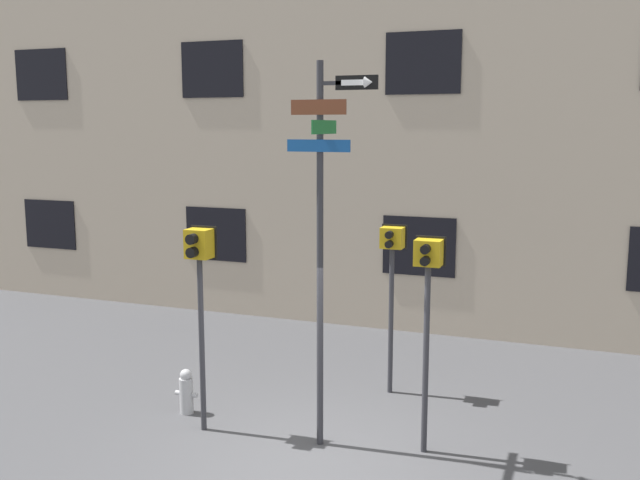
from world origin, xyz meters
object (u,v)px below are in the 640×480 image
(street_sign_pole, at_px, (323,224))
(pedestrian_signal_right, at_px, (428,286))
(pedestrian_signal_left, at_px, (199,271))
(fire_hydrant, at_px, (186,392))
(pedestrian_signal_across, at_px, (392,262))

(street_sign_pole, height_order, pedestrian_signal_right, street_sign_pole)
(pedestrian_signal_left, xyz_separation_m, fire_hydrant, (-0.55, 0.44, -2.01))
(pedestrian_signal_right, bearing_deg, pedestrian_signal_across, 117.09)
(pedestrian_signal_right, distance_m, fire_hydrant, 4.18)
(pedestrian_signal_left, distance_m, pedestrian_signal_right, 3.17)
(street_sign_pole, xyz_separation_m, pedestrian_signal_right, (1.35, 0.28, -0.80))
(pedestrian_signal_across, relative_size, fire_hydrant, 3.99)
(street_sign_pole, xyz_separation_m, pedestrian_signal_left, (-1.80, -0.15, -0.73))
(street_sign_pole, relative_size, pedestrian_signal_across, 1.86)
(pedestrian_signal_across, height_order, fire_hydrant, pedestrian_signal_across)
(pedestrian_signal_left, relative_size, pedestrian_signal_right, 1.01)
(street_sign_pole, relative_size, fire_hydrant, 7.42)
(pedestrian_signal_left, bearing_deg, pedestrian_signal_right, 7.79)
(pedestrian_signal_left, bearing_deg, street_sign_pole, 4.82)
(pedestrian_signal_right, bearing_deg, street_sign_pole, -168.32)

